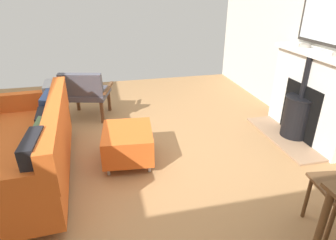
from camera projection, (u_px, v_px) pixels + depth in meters
The scene contains 6 objects.
ground_plane at pixel (119, 161), 3.33m from camera, with size 5.33×6.24×0.01m, color #A87A4C.
fireplace at pixel (308, 101), 3.66m from camera, with size 0.62×1.43×1.14m.
mantel_bowl_near at pixel (305, 45), 3.67m from camera, with size 0.15×0.15×0.04m.
sofa at pixel (28, 149), 2.87m from camera, with size 0.98×1.96×0.83m.
ottoman at pixel (128, 142), 3.24m from camera, with size 0.61×0.69×0.39m.
armchair_accent at pixel (86, 91), 4.20m from camera, with size 0.79×0.73×0.77m.
Camera 1 is at (0.08, 2.87, 1.85)m, focal length 30.46 mm.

